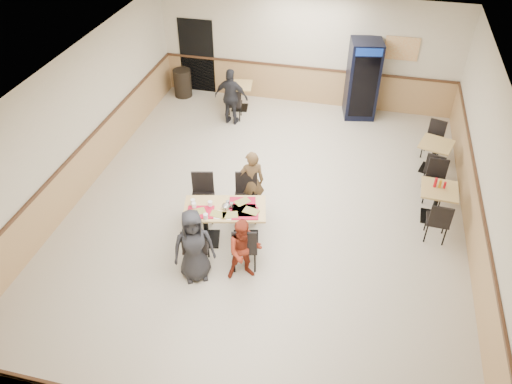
% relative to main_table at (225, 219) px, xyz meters
% --- Properties ---
extents(ground, '(10.00, 10.00, 0.00)m').
position_rel_main_table_xyz_m(ground, '(0.57, 0.95, -0.54)').
color(ground, beige).
rests_on(ground, ground).
extents(room_shell, '(10.00, 10.00, 10.00)m').
position_rel_main_table_xyz_m(room_shell, '(2.34, 3.50, 0.04)').
color(room_shell, silver).
rests_on(room_shell, ground).
extents(main_table, '(1.65, 1.08, 0.81)m').
position_rel_main_table_xyz_m(main_table, '(0.00, 0.00, 0.00)').
color(main_table, black).
rests_on(main_table, ground).
extents(main_chairs, '(1.71, 2.03, 1.03)m').
position_rel_main_table_xyz_m(main_chairs, '(-0.05, -0.01, -0.03)').
color(main_chairs, black).
rests_on(main_chairs, ground).
extents(diner_woman_left, '(0.85, 0.74, 1.47)m').
position_rel_main_table_xyz_m(diner_woman_left, '(-0.26, -1.01, 0.20)').
color(diner_woman_left, black).
rests_on(diner_woman_left, ground).
extents(diner_woman_right, '(0.75, 0.67, 1.28)m').
position_rel_main_table_xyz_m(diner_woman_right, '(0.58, -0.81, 0.10)').
color(diner_woman_right, maroon).
rests_on(diner_woman_right, ground).
extents(diner_man_opposite, '(0.62, 0.53, 1.43)m').
position_rel_main_table_xyz_m(diner_man_opposite, '(0.26, 1.01, 0.18)').
color(diner_man_opposite, brown).
rests_on(diner_man_opposite, ground).
extents(lone_diner, '(0.90, 0.41, 1.50)m').
position_rel_main_table_xyz_m(lone_diner, '(-1.09, 4.35, 0.21)').
color(lone_diner, black).
rests_on(lone_diner, ground).
extents(tabletop_clutter, '(1.35, 0.88, 0.12)m').
position_rel_main_table_xyz_m(tabletop_clutter, '(0.04, -0.06, 0.30)').
color(tabletop_clutter, '#B40C28').
rests_on(tabletop_clutter, main_table).
extents(side_table_near, '(0.73, 0.73, 0.75)m').
position_rel_main_table_xyz_m(side_table_near, '(3.92, 1.60, -0.04)').
color(side_table_near, black).
rests_on(side_table_near, ground).
extents(side_table_near_chair_south, '(0.46, 0.46, 0.95)m').
position_rel_main_table_xyz_m(side_table_near_chair_south, '(3.92, 1.00, -0.06)').
color(side_table_near_chair_south, black).
rests_on(side_table_near_chair_south, ground).
extents(side_table_near_chair_north, '(0.46, 0.46, 0.95)m').
position_rel_main_table_xyz_m(side_table_near_chair_north, '(3.92, 2.20, -0.06)').
color(side_table_near_chair_north, black).
rests_on(side_table_near_chair_north, ground).
extents(side_table_far, '(0.85, 0.85, 0.73)m').
position_rel_main_table_xyz_m(side_table_far, '(3.94, 3.33, -0.06)').
color(side_table_far, black).
rests_on(side_table_far, ground).
extents(side_table_far_chair_south, '(0.53, 0.53, 0.92)m').
position_rel_main_table_xyz_m(side_table_far_chair_south, '(3.94, 2.75, -0.08)').
color(side_table_far_chair_south, black).
rests_on(side_table_far_chair_south, ground).
extents(side_table_far_chair_north, '(0.53, 0.53, 0.92)m').
position_rel_main_table_xyz_m(side_table_far_chair_north, '(3.94, 3.91, -0.08)').
color(side_table_far_chair_north, black).
rests_on(side_table_far_chair_north, ground).
extents(condiment_caddy, '(0.23, 0.06, 0.20)m').
position_rel_main_table_xyz_m(condiment_caddy, '(3.89, 1.65, 0.30)').
color(condiment_caddy, '#B40C17').
rests_on(condiment_caddy, side_table_near).
extents(back_table, '(0.76, 0.76, 0.71)m').
position_rel_main_table_xyz_m(back_table, '(-1.09, 5.15, -0.07)').
color(back_table, black).
rests_on(back_table, ground).
extents(back_table_chair_lone, '(0.47, 0.47, 0.90)m').
position_rel_main_table_xyz_m(back_table_chair_lone, '(-1.09, 4.58, -0.09)').
color(back_table_chair_lone, black).
rests_on(back_table_chair_lone, ground).
extents(pepsi_cooler, '(0.91, 0.91, 2.06)m').
position_rel_main_table_xyz_m(pepsi_cooler, '(2.11, 5.55, 0.49)').
color(pepsi_cooler, black).
rests_on(pepsi_cooler, ground).
extents(trash_bin, '(0.50, 0.50, 0.79)m').
position_rel_main_table_xyz_m(trash_bin, '(-2.87, 5.50, -0.15)').
color(trash_bin, black).
rests_on(trash_bin, ground).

